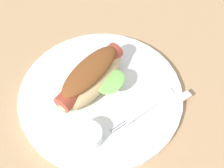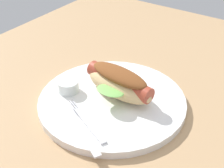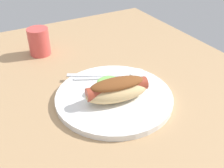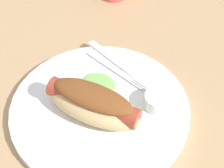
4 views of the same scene
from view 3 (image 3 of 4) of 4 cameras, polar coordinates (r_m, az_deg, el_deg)
The scene contains 7 objects.
ground_plane at distance 74.55cm, azimuth 1.09°, elevation -2.64°, with size 120.00×90.00×1.80cm, color tan.
plate at distance 71.44cm, azimuth 0.43°, elevation -2.77°, with size 30.91×30.91×1.60cm, color white.
hot_dog at distance 67.60cm, azimuth 1.07°, elevation -1.14°, with size 10.66×17.24×5.94cm.
sauce_ramekin at distance 76.56cm, azimuth 5.37°, elevation 1.67°, with size 4.50×4.50×2.51cm, color white.
fork at distance 77.35cm, azimuth -3.01°, elevation 1.22°, with size 7.08×13.47×0.40cm.
knife at distance 78.89cm, azimuth -3.97°, elevation 1.87°, with size 15.45×1.40×0.36cm, color silver.
drinking_cup at distance 95.66cm, azimuth -15.15°, elevation 8.64°, with size 7.11×7.11×9.23cm, color #D84C47.
Camera 3 is at (-51.89, 30.38, 43.18)cm, focal length 43.29 mm.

